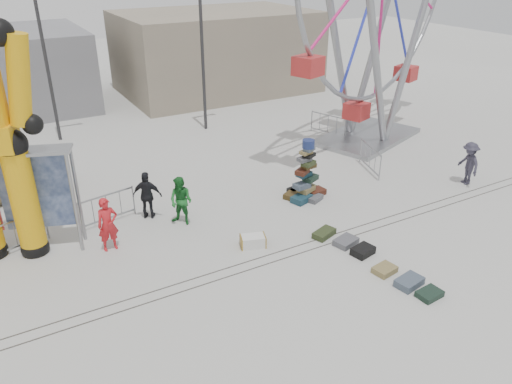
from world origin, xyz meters
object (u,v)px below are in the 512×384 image
suitcase_tower (305,181)px  pedestrian_black (147,195)px  barricade_dummy_c (107,208)px  pedestrian_grey (469,163)px  barricade_dummy_b (16,235)px  parked_suv (7,181)px  barricade_wheel_front (370,159)px  pedestrian_green (181,201)px  pedestrian_red (108,224)px  lamp_post_left (46,47)px  barricade_wheel_back (328,125)px  steamer_trunk (253,241)px  lamp_post_right (204,41)px

suitcase_tower → pedestrian_black: suitcase_tower is taller
barricade_dummy_c → pedestrian_grey: (13.37, -3.86, 0.33)m
pedestrian_grey → barricade_dummy_b: bearing=-85.2°
pedestrian_black → parked_suv: (-4.11, 4.36, -0.26)m
barricade_dummy_b → barricade_wheel_front: size_ratio=1.00×
pedestrian_green → pedestrian_red: bearing=-118.6°
suitcase_tower → pedestrian_red: suitcase_tower is taller
lamp_post_left → barricade_wheel_back: size_ratio=4.00×
barricade_wheel_back → pedestrian_green: bearing=-83.6°
parked_suv → pedestrian_grey: bearing=-125.9°
barricade_dummy_b → pedestrian_green: 5.22m
lamp_post_left → barricade_dummy_c: lamp_post_left is taller
barricade_dummy_c → barricade_wheel_back: 12.51m
lamp_post_left → barricade_dummy_b: bearing=-107.3°
pedestrian_green → parked_suv: bearing=-174.7°
pedestrian_red → pedestrian_green: 2.61m
pedestrian_red → barricade_dummy_b: bearing=150.8°
suitcase_tower → pedestrian_grey: 6.69m
pedestrian_red → parked_suv: 6.23m
barricade_dummy_c → suitcase_tower: bearing=-24.5°
barricade_dummy_b → pedestrian_grey: (16.31, -3.47, 0.33)m
barricade_wheel_front → barricade_wheel_back: bearing=2.9°
barricade_dummy_b → pedestrian_black: bearing=-17.3°
lamp_post_left → pedestrian_black: bearing=-83.1°
lamp_post_left → steamer_trunk: 14.41m
suitcase_tower → barricade_dummy_b: bearing=157.8°
lamp_post_left → suitcase_tower: size_ratio=3.47×
barricade_dummy_b → pedestrian_red: pedestrian_red is taller
barricade_wheel_front → barricade_dummy_b: bearing=105.0°
pedestrian_red → pedestrian_green: pedestrian_red is taller
barricade_wheel_front → pedestrian_green: bearing=109.5°
lamp_post_left → suitcase_tower: (6.90, -11.20, -3.84)m
pedestrian_black → lamp_post_right: bearing=-94.4°
barricade_wheel_front → parked_suv: parked_suv is taller
barricade_wheel_front → parked_suv: 14.49m
barricade_dummy_b → pedestrian_red: size_ratio=1.13×
lamp_post_left → steamer_trunk: size_ratio=10.10×
lamp_post_left → pedestrian_green: size_ratio=4.65×
lamp_post_left → pedestrian_red: size_ratio=4.53×
pedestrian_red → pedestrian_green: size_ratio=1.03×
pedestrian_grey → suitcase_tower: bearing=-92.3°
lamp_post_right → parked_suv: (-9.92, -3.49, -3.88)m
pedestrian_green → parked_suv: 7.29m
suitcase_tower → pedestrian_grey: size_ratio=1.32×
lamp_post_right → pedestrian_red: bearing=-129.2°
suitcase_tower → pedestrian_green: size_ratio=1.34×
pedestrian_black → steamer_trunk: bearing=155.2°
parked_suv → steamer_trunk: bearing=-150.7°
lamp_post_left → suitcase_tower: bearing=-58.4°
suitcase_tower → barricade_wheel_back: (4.95, 5.19, -0.10)m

